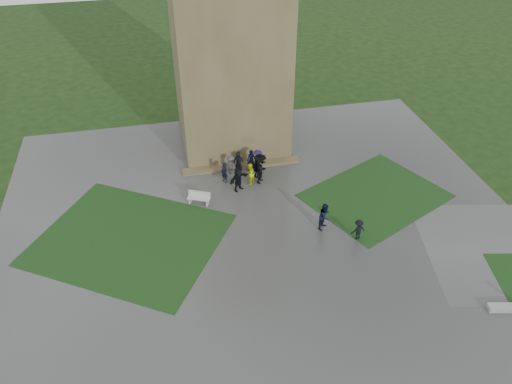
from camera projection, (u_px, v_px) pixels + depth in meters
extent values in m
plane|color=black|center=(275.00, 263.00, 29.72)|extent=(120.00, 120.00, 0.00)
cube|color=#3A3A37|center=(268.00, 241.00, 31.29)|extent=(34.00, 34.00, 0.02)
cube|color=black|center=(129.00, 239.00, 31.41)|extent=(14.10, 13.46, 0.01)
cube|color=black|center=(375.00, 196.00, 35.10)|extent=(11.12, 10.15, 0.01)
cube|color=brown|center=(228.00, 31.00, 36.22)|extent=(8.00, 8.00, 18.00)
cube|color=brown|center=(242.00, 166.00, 38.00)|extent=(9.00, 0.80, 0.22)
cube|color=beige|center=(199.00, 198.00, 34.10)|extent=(1.61, 1.07, 0.06)
cube|color=beige|center=(190.00, 200.00, 34.34)|extent=(0.25, 0.41, 0.44)
cube|color=beige|center=(208.00, 202.00, 34.13)|extent=(0.25, 0.41, 0.44)
cube|color=beige|center=(199.00, 194.00, 34.14)|extent=(1.44, 0.69, 0.42)
imported|color=black|center=(258.00, 166.00, 36.64)|extent=(1.50, 1.45, 1.66)
imported|color=black|center=(251.00, 161.00, 37.17)|extent=(0.73, 0.59, 1.75)
imported|color=black|center=(239.00, 161.00, 37.36)|extent=(0.81, 0.62, 1.51)
imported|color=#424247|center=(231.00, 165.00, 36.89)|extent=(1.03, 1.09, 1.54)
imported|color=black|center=(224.00, 172.00, 36.01)|extent=(0.64, 0.71, 1.63)
imported|color=black|center=(238.00, 179.00, 35.16)|extent=(1.79, 1.40, 1.85)
imported|color=#CFE70D|center=(250.00, 174.00, 35.85)|extent=(0.91, 0.89, 1.66)
imported|color=black|center=(260.00, 173.00, 36.06)|extent=(1.19, 1.43, 1.49)
imported|color=#D658A2|center=(251.00, 145.00, 36.39)|extent=(0.98, 0.98, 0.89)
imported|color=#553593|center=(258.00, 154.00, 36.02)|extent=(0.71, 0.71, 0.62)
imported|color=black|center=(260.00, 159.00, 35.36)|extent=(0.86, 0.86, 0.75)
imported|color=black|center=(325.00, 216.00, 31.78)|extent=(1.01, 1.02, 1.88)
imported|color=black|center=(358.00, 230.00, 31.03)|extent=(1.00, 0.60, 1.46)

